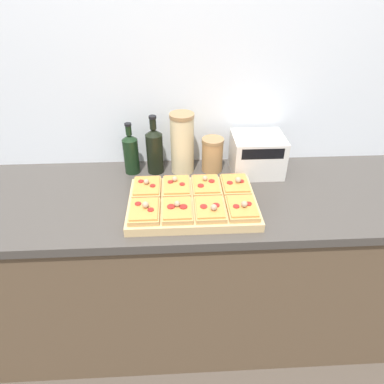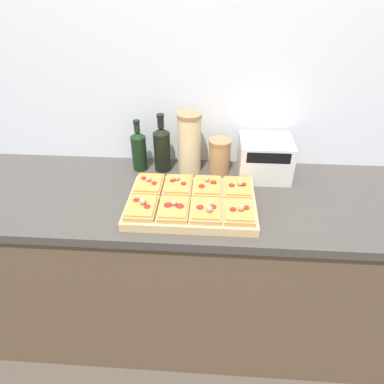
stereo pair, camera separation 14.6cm
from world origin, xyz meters
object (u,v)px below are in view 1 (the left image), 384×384
(cutting_board, at_px, (192,203))
(grain_jar_short, at_px, (212,155))
(toaster_oven, at_px, (257,154))
(wine_bottle, at_px, (155,150))
(olive_oil_bottle, at_px, (131,153))
(grain_jar_tall, at_px, (182,143))

(cutting_board, xyz_separation_m, grain_jar_short, (0.12, 0.32, 0.07))
(grain_jar_short, distance_m, toaster_oven, 0.22)
(wine_bottle, height_order, grain_jar_short, wine_bottle)
(olive_oil_bottle, xyz_separation_m, grain_jar_short, (0.40, 0.00, -0.02))
(grain_jar_short, bearing_deg, toaster_oven, -6.75)
(olive_oil_bottle, height_order, toaster_oven, olive_oil_bottle)
(olive_oil_bottle, bearing_deg, grain_jar_tall, 0.00)
(cutting_board, relative_size, grain_jar_tall, 1.80)
(cutting_board, bearing_deg, grain_jar_tall, 95.79)
(olive_oil_bottle, height_order, grain_jar_tall, grain_jar_tall)
(wine_bottle, bearing_deg, grain_jar_short, 0.00)
(cutting_board, distance_m, wine_bottle, 0.37)
(grain_jar_short, bearing_deg, cutting_board, -110.18)
(cutting_board, bearing_deg, grain_jar_short, 69.82)
(grain_jar_tall, height_order, toaster_oven, grain_jar_tall)
(toaster_oven, bearing_deg, wine_bottle, 177.06)
(olive_oil_bottle, relative_size, grain_jar_short, 1.51)
(olive_oil_bottle, xyz_separation_m, toaster_oven, (0.62, -0.03, -0.01))
(cutting_board, distance_m, grain_jar_tall, 0.34)
(cutting_board, xyz_separation_m, olive_oil_bottle, (-0.28, 0.32, 0.09))
(grain_jar_tall, bearing_deg, cutting_board, -84.21)
(cutting_board, relative_size, olive_oil_bottle, 2.09)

